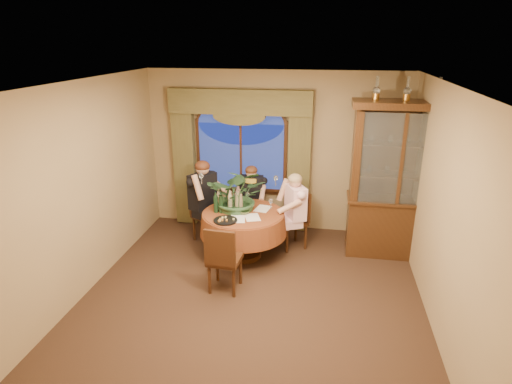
% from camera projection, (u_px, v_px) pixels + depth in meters
% --- Properties ---
extents(floor, '(5.00, 5.00, 0.00)m').
position_uv_depth(floor, '(250.00, 303.00, 5.63)').
color(floor, black).
rests_on(floor, ground).
extents(wall_back, '(4.50, 0.00, 4.50)m').
position_uv_depth(wall_back, '(275.00, 152.00, 7.47)').
color(wall_back, '#907750').
rests_on(wall_back, ground).
extents(wall_right, '(0.00, 5.00, 5.00)m').
position_uv_depth(wall_right, '(446.00, 216.00, 4.80)').
color(wall_right, '#907750').
rests_on(wall_right, ground).
extents(ceiling, '(5.00, 5.00, 0.00)m').
position_uv_depth(ceiling, '(249.00, 85.00, 4.68)').
color(ceiling, white).
rests_on(ceiling, wall_back).
extents(window, '(1.62, 0.10, 1.32)m').
position_uv_depth(window, '(241.00, 157.00, 7.54)').
color(window, navy).
rests_on(window, wall_back).
extents(arched_transom, '(1.60, 0.06, 0.44)m').
position_uv_depth(arched_transom, '(241.00, 113.00, 7.27)').
color(arched_transom, navy).
rests_on(arched_transom, wall_back).
extents(drapery_left, '(0.38, 0.14, 2.32)m').
position_uv_depth(drapery_left, '(185.00, 162.00, 7.69)').
color(drapery_left, '#4B4624').
rests_on(drapery_left, floor).
extents(drapery_right, '(0.38, 0.14, 2.32)m').
position_uv_depth(drapery_right, '(299.00, 168.00, 7.37)').
color(drapery_right, '#4B4624').
rests_on(drapery_right, floor).
extents(swag_valance, '(2.45, 0.16, 0.42)m').
position_uv_depth(swag_valance, '(239.00, 102.00, 7.13)').
color(swag_valance, '#4B4624').
rests_on(swag_valance, wall_back).
extents(dining_table, '(1.74, 1.74, 0.75)m').
position_uv_depth(dining_table, '(243.00, 235.00, 6.72)').
color(dining_table, maroon).
rests_on(dining_table, floor).
extents(china_cabinet, '(1.50, 0.59, 2.44)m').
position_uv_depth(china_cabinet, '(397.00, 182.00, 6.53)').
color(china_cabinet, '#311B0E').
rests_on(china_cabinet, floor).
extents(oil_lamp_left, '(0.11, 0.11, 0.34)m').
position_uv_depth(oil_lamp_left, '(377.00, 88.00, 6.12)').
color(oil_lamp_left, '#A5722D').
rests_on(oil_lamp_left, china_cabinet).
extents(oil_lamp_center, '(0.11, 0.11, 0.34)m').
position_uv_depth(oil_lamp_center, '(408.00, 89.00, 6.06)').
color(oil_lamp_center, '#A5722D').
rests_on(oil_lamp_center, china_cabinet).
extents(oil_lamp_right, '(0.11, 0.11, 0.34)m').
position_uv_depth(oil_lamp_right, '(439.00, 89.00, 5.99)').
color(oil_lamp_right, '#A5722D').
rests_on(oil_lamp_right, china_cabinet).
extents(chair_right, '(0.58, 0.58, 0.96)m').
position_uv_depth(chair_right, '(292.00, 220.00, 6.99)').
color(chair_right, black).
rests_on(chair_right, floor).
extents(chair_back_right, '(0.44, 0.44, 0.96)m').
position_uv_depth(chair_back_right, '(250.00, 208.00, 7.47)').
color(chair_back_right, black).
rests_on(chair_back_right, floor).
extents(chair_back, '(0.58, 0.58, 0.96)m').
position_uv_depth(chair_back, '(208.00, 214.00, 7.23)').
color(chair_back, black).
rests_on(chair_back, floor).
extents(chair_front_left, '(0.45, 0.45, 0.96)m').
position_uv_depth(chair_front_left, '(225.00, 258.00, 5.80)').
color(chair_front_left, black).
rests_on(chair_front_left, floor).
extents(person_pink, '(0.59, 0.61, 1.30)m').
position_uv_depth(person_pink, '(295.00, 212.00, 6.86)').
color(person_pink, '#F5C6D3').
rests_on(person_pink, floor).
extents(person_back, '(0.66, 0.68, 1.43)m').
position_uv_depth(person_back, '(203.00, 202.00, 7.12)').
color(person_back, black).
rests_on(person_back, floor).
extents(person_scarf, '(0.46, 0.42, 1.24)m').
position_uv_depth(person_scarf, '(252.00, 199.00, 7.48)').
color(person_scarf, black).
rests_on(person_scarf, floor).
extents(stoneware_vase, '(0.14, 0.14, 0.26)m').
position_uv_depth(stoneware_vase, '(239.00, 201.00, 6.68)').
color(stoneware_vase, gray).
rests_on(stoneware_vase, dining_table).
extents(centerpiece_plant, '(0.91, 1.01, 0.79)m').
position_uv_depth(centerpiece_plant, '(238.00, 173.00, 6.54)').
color(centerpiece_plant, '#2C502D').
rests_on(centerpiece_plant, dining_table).
extents(olive_bowl, '(0.17, 0.17, 0.05)m').
position_uv_depth(olive_bowl, '(244.00, 212.00, 6.53)').
color(olive_bowl, '#46542E').
rests_on(olive_bowl, dining_table).
extents(cheese_platter, '(0.35, 0.35, 0.02)m').
position_uv_depth(cheese_platter, '(225.00, 220.00, 6.27)').
color(cheese_platter, black).
rests_on(cheese_platter, dining_table).
extents(wine_bottle_0, '(0.07, 0.07, 0.33)m').
position_uv_depth(wine_bottle_0, '(230.00, 201.00, 6.61)').
color(wine_bottle_0, tan).
rests_on(wine_bottle_0, dining_table).
extents(wine_bottle_1, '(0.07, 0.07, 0.33)m').
position_uv_depth(wine_bottle_1, '(219.00, 199.00, 6.68)').
color(wine_bottle_1, tan).
rests_on(wine_bottle_1, dining_table).
extents(wine_bottle_2, '(0.07, 0.07, 0.33)m').
position_uv_depth(wine_bottle_2, '(221.00, 203.00, 6.53)').
color(wine_bottle_2, black).
rests_on(wine_bottle_2, dining_table).
extents(wine_bottle_3, '(0.07, 0.07, 0.33)m').
position_uv_depth(wine_bottle_3, '(216.00, 202.00, 6.55)').
color(wine_bottle_3, black).
rests_on(wine_bottle_3, dining_table).
extents(wine_bottle_4, '(0.07, 0.07, 0.33)m').
position_uv_depth(wine_bottle_4, '(229.00, 197.00, 6.75)').
color(wine_bottle_4, black).
rests_on(wine_bottle_4, dining_table).
extents(tasting_paper_0, '(0.30, 0.35, 0.00)m').
position_uv_depth(tasting_paper_0, '(252.00, 217.00, 6.41)').
color(tasting_paper_0, white).
rests_on(tasting_paper_0, dining_table).
extents(tasting_paper_1, '(0.27, 0.34, 0.00)m').
position_uv_depth(tasting_paper_1, '(263.00, 209.00, 6.73)').
color(tasting_paper_1, white).
rests_on(tasting_paper_1, dining_table).
extents(tasting_paper_2, '(0.26, 0.33, 0.00)m').
position_uv_depth(tasting_paper_2, '(238.00, 219.00, 6.35)').
color(tasting_paper_2, white).
rests_on(tasting_paper_2, dining_table).
extents(wine_glass_person_pink, '(0.07, 0.07, 0.18)m').
position_uv_depth(wine_glass_person_pink, '(271.00, 204.00, 6.68)').
color(wine_glass_person_pink, silver).
rests_on(wine_glass_person_pink, dining_table).
extents(wine_glass_person_back, '(0.07, 0.07, 0.18)m').
position_uv_depth(wine_glass_person_back, '(222.00, 201.00, 6.82)').
color(wine_glass_person_back, silver).
rests_on(wine_glass_person_back, dining_table).
extents(wine_glass_person_scarf, '(0.07, 0.07, 0.18)m').
position_uv_depth(wine_glass_person_scarf, '(248.00, 197.00, 6.97)').
color(wine_glass_person_scarf, silver).
rests_on(wine_glass_person_scarf, dining_table).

